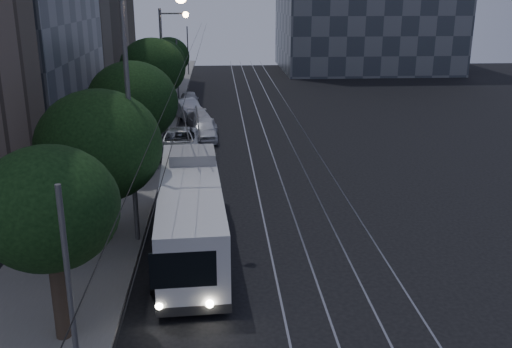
{
  "coord_description": "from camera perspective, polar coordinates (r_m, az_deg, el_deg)",
  "views": [
    {
      "loc": [
        -1.73,
        -22.18,
        10.06
      ],
      "look_at": [
        -0.11,
        1.65,
        2.4
      ],
      "focal_mm": 40.0,
      "sensor_mm": 36.0,
      "label": 1
    }
  ],
  "objects": [
    {
      "name": "streetlamp_near",
      "position": [
        22.78,
        -11.63,
        7.73
      ],
      "size": [
        2.5,
        0.44,
        10.37
      ],
      "color": "slate",
      "rests_on": "ground"
    },
    {
      "name": "tree_0",
      "position": [
        16.97,
        -19.99,
        -3.3
      ],
      "size": [
        3.97,
        3.97,
        6.08
      ],
      "color": "black",
      "rests_on": "ground"
    },
    {
      "name": "tree_5",
      "position": [
        58.38,
        -8.72,
        11.56
      ],
      "size": [
        4.12,
        4.12,
        5.8
      ],
      "color": "black",
      "rests_on": "ground"
    },
    {
      "name": "tree_4",
      "position": [
        49.98,
        -9.51,
        10.96
      ],
      "size": [
        4.3,
        4.3,
        6.28
      ],
      "color": "black",
      "rests_on": "ground"
    },
    {
      "name": "overhead_wires",
      "position": [
        42.82,
        -8.28,
        8.75
      ],
      "size": [
        2.23,
        90.0,
        6.0
      ],
      "color": "black",
      "rests_on": "ground"
    },
    {
      "name": "pickup_silver",
      "position": [
        36.95,
        -7.76,
        3.14
      ],
      "size": [
        2.98,
        6.02,
        1.64
      ],
      "primitive_type": "imported",
      "rotation": [
        0.0,
        0.0,
        0.04
      ],
      "color": "silver",
      "rests_on": "ground"
    },
    {
      "name": "streetlamp_far",
      "position": [
        43.69,
        -8.86,
        11.49
      ],
      "size": [
        2.19,
        0.44,
        8.9
      ],
      "color": "slate",
      "rests_on": "ground"
    },
    {
      "name": "car_white_a",
      "position": [
        40.51,
        -5.16,
        4.45
      ],
      "size": [
        1.9,
        4.52,
        1.53
      ],
      "primitive_type": "imported",
      "rotation": [
        0.0,
        0.0,
        0.02
      ],
      "color": "silver",
      "rests_on": "ground"
    },
    {
      "name": "car_white_c",
      "position": [
        47.91,
        -6.92,
        6.49
      ],
      "size": [
        3.39,
        4.99,
        1.56
      ],
      "primitive_type": "imported",
      "rotation": [
        0.0,
        0.0,
        0.41
      ],
      "color": "silver",
      "rests_on": "ground"
    },
    {
      "name": "sidewalk",
      "position": [
        43.73,
        -11.39,
        4.24
      ],
      "size": [
        5.0,
        90.0,
        0.15
      ],
      "primitive_type": "cube",
      "color": "gray",
      "rests_on": "ground"
    },
    {
      "name": "car_white_d",
      "position": [
        52.67,
        -6.67,
        7.41
      ],
      "size": [
        1.96,
        4.13,
        1.36
      ],
      "primitive_type": "imported",
      "rotation": [
        0.0,
        0.0,
        0.09
      ],
      "color": "silver",
      "rests_on": "ground"
    },
    {
      "name": "tree_3",
      "position": [
        43.5,
        -10.31,
        10.37
      ],
      "size": [
        4.88,
        4.88,
        6.87
      ],
      "color": "black",
      "rests_on": "ground"
    },
    {
      "name": "tree_2",
      "position": [
        32.97,
        -12.23,
        7.03
      ],
      "size": [
        5.09,
        5.09,
        6.44
      ],
      "color": "black",
      "rests_on": "ground"
    },
    {
      "name": "trolleybus",
      "position": [
        23.23,
        -6.52,
        -3.74
      ],
      "size": [
        2.99,
        11.56,
        5.63
      ],
      "rotation": [
        0.0,
        0.0,
        0.05
      ],
      "color": "silver",
      "rests_on": "ground"
    },
    {
      "name": "tram_rails",
      "position": [
        43.57,
        1.8,
        4.44
      ],
      "size": [
        4.52,
        90.0,
        0.02
      ],
      "color": "gray",
      "rests_on": "ground"
    },
    {
      "name": "car_white_b",
      "position": [
        43.65,
        -5.47,
        5.24
      ],
      "size": [
        2.63,
        4.66,
        1.27
      ],
      "primitive_type": "imported",
      "rotation": [
        0.0,
        0.0,
        0.2
      ],
      "color": "silver",
      "rests_on": "ground"
    },
    {
      "name": "tree_1",
      "position": [
        23.67,
        -15.4,
        2.71
      ],
      "size": [
        5.04,
        5.04,
        6.45
      ],
      "color": "black",
      "rests_on": "ground"
    },
    {
      "name": "ground",
      "position": [
        24.42,
        0.53,
        -6.54
      ],
      "size": [
        120.0,
        120.0,
        0.0
      ],
      "primitive_type": "plane",
      "color": "black",
      "rests_on": "ground"
    }
  ]
}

